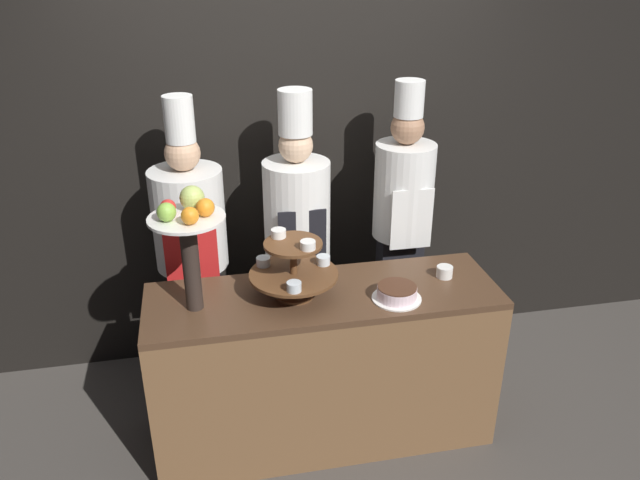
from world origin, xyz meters
The scene contains 10 objects.
ground_plane centered at (0.00, 0.00, 0.00)m, with size 14.00×14.00×0.00m, color #47423D.
wall_back centered at (0.00, 1.24, 1.40)m, with size 10.00×0.06×2.80m.
buffet_counter centered at (0.00, 0.28, 0.45)m, with size 1.79×0.57×0.90m.
tiered_stand centered at (-0.15, 0.29, 1.06)m, with size 0.44×0.44×0.33m.
fruit_pedestal centered at (-0.64, 0.28, 1.31)m, with size 0.35×0.35×0.59m.
cake_round centered at (0.34, 0.15, 0.94)m, with size 0.25×0.25×0.07m.
cup_white centered at (0.66, 0.32, 0.93)m, with size 0.09×0.09×0.06m.
chef_left centered at (-0.64, 0.86, 0.96)m, with size 0.40×0.40×1.80m.
chef_center_left centered at (-0.04, 0.86, 0.98)m, with size 0.38×0.38×1.81m.
chef_center_right centered at (0.59, 0.86, 1.02)m, with size 0.35×0.35×1.83m.
Camera 1 is at (-0.56, -2.38, 2.50)m, focal length 35.00 mm.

